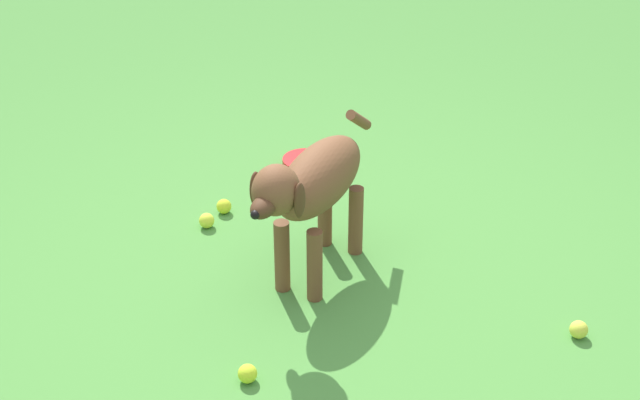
# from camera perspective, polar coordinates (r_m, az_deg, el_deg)

# --- Properties ---
(ground) EXTENTS (14.00, 14.00, 0.00)m
(ground) POSITION_cam_1_polar(r_m,az_deg,el_deg) (3.46, -0.57, -6.08)
(ground) COLOR #478438
(dog) EXTENTS (0.92, 0.24, 0.62)m
(dog) POSITION_cam_1_polar(r_m,az_deg,el_deg) (3.35, -0.42, 0.93)
(dog) COLOR brown
(dog) RESTS_ON ground
(tennis_ball_0) EXTENTS (0.07, 0.07, 0.07)m
(tennis_ball_0) POSITION_cam_1_polar(r_m,az_deg,el_deg) (3.98, -6.10, -0.40)
(tennis_ball_0) COLOR #C1D22A
(tennis_ball_0) RESTS_ON ground
(tennis_ball_1) EXTENTS (0.07, 0.07, 0.07)m
(tennis_ball_1) POSITION_cam_1_polar(r_m,az_deg,el_deg) (3.37, 16.06, -7.89)
(tennis_ball_1) COLOR #CFD442
(tennis_ball_1) RESTS_ON ground
(tennis_ball_2) EXTENTS (0.07, 0.07, 0.07)m
(tennis_ball_2) POSITION_cam_1_polar(r_m,az_deg,el_deg) (3.88, -7.19, -1.30)
(tennis_ball_2) COLOR #CDDE38
(tennis_ball_2) RESTS_ON ground
(tennis_ball_3) EXTENTS (0.07, 0.07, 0.07)m
(tennis_ball_3) POSITION_cam_1_polar(r_m,az_deg,el_deg) (3.07, -4.61, -10.90)
(tennis_ball_3) COLOR #C4E02B
(tennis_ball_3) RESTS_ON ground
(water_bowl) EXTENTS (0.22, 0.22, 0.06)m
(water_bowl) POSITION_cam_1_polar(r_m,az_deg,el_deg) (4.31, -0.93, 2.29)
(water_bowl) COLOR red
(water_bowl) RESTS_ON ground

